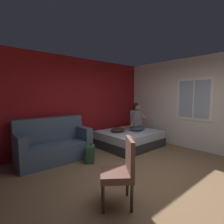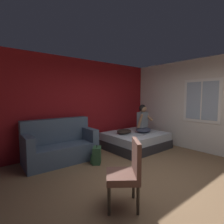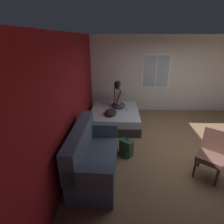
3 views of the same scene
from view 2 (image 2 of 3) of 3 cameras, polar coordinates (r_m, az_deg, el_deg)
ground_plane at (r=3.59m, az=14.96°, el=-21.62°), size 40.00×40.00×0.00m
wall_back_accent at (r=5.36m, az=-9.73°, el=2.28°), size 10.05×0.16×2.70m
wall_side_with_window at (r=5.55m, az=31.26°, el=1.73°), size 0.19×6.85×2.70m
bed at (r=5.57m, az=7.58°, el=-9.19°), size 1.78×1.52×0.48m
couch at (r=4.60m, az=-16.63°, el=-10.40°), size 1.73×0.88×1.04m
side_chair at (r=2.67m, az=4.98°, el=-18.57°), size 0.64×0.64×0.98m
person_seated at (r=5.56m, az=10.08°, el=-2.95°), size 0.57×0.49×0.88m
backpack at (r=4.33m, az=-5.10°, el=-13.97°), size 0.35×0.35×0.46m
throw_pillow at (r=5.33m, az=4.00°, el=-6.35°), size 0.48×0.36×0.14m
cell_phone at (r=5.26m, az=10.49°, el=-7.30°), size 0.15×0.08×0.01m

